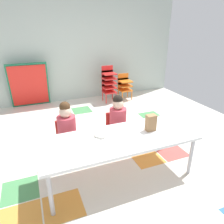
{
  "coord_description": "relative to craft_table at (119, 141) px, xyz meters",
  "views": [
    {
      "loc": [
        -1.04,
        -2.71,
        1.89
      ],
      "look_at": [
        -0.1,
        -0.39,
        0.83
      ],
      "focal_mm": 33.23,
      "sensor_mm": 36.0,
      "label": 1
    }
  ],
  "objects": [
    {
      "name": "ground_plane",
      "position": [
        0.11,
        0.64,
        -0.54
      ],
      "size": [
        5.88,
        5.43,
        0.02
      ],
      "color": "silver"
    },
    {
      "name": "paper_bag_brown",
      "position": [
        0.47,
        0.03,
        0.15
      ],
      "size": [
        0.13,
        0.09,
        0.22
      ],
      "primitive_type": "cube",
      "color": "#9E754C",
      "rests_on": "craft_table"
    },
    {
      "name": "kid_chair_orange_stack",
      "position": [
        1.41,
        2.82,
        -0.14
      ],
      "size": [
        0.32,
        0.3,
        0.68
      ],
      "color": "orange",
      "rests_on": "ground_plane"
    },
    {
      "name": "folded_activity_table",
      "position": [
        -0.97,
        3.16,
        0.0
      ],
      "size": [
        0.9,
        0.29,
        1.09
      ],
      "color": "#19724C",
      "rests_on": "ground_plane"
    },
    {
      "name": "kid_chair_red_stack",
      "position": [
        0.95,
        2.82,
        -0.02
      ],
      "size": [
        0.32,
        0.3,
        0.92
      ],
      "color": "red",
      "rests_on": "ground_plane"
    },
    {
      "name": "donut_powdered_on_plate",
      "position": [
        -0.23,
        0.13,
        0.07
      ],
      "size": [
        0.11,
        0.11,
        0.03
      ],
      "primitive_type": "torus",
      "color": "white",
      "rests_on": "craft_table"
    },
    {
      "name": "donut_powdered_loose",
      "position": [
        -0.21,
        0.1,
        0.06
      ],
      "size": [
        0.13,
        0.13,
        0.04
      ],
      "primitive_type": "torus",
      "color": "white",
      "rests_on": "craft_table"
    },
    {
      "name": "back_wall",
      "position": [
        0.11,
        3.36,
        0.78
      ],
      "size": [
        5.88,
        0.1,
        2.64
      ],
      "primitive_type": "cube",
      "color": "#B2C1B7",
      "rests_on": "ground_plane"
    },
    {
      "name": "paper_plate_near_edge",
      "position": [
        -0.23,
        0.13,
        0.05
      ],
      "size": [
        0.18,
        0.18,
        0.01
      ],
      "primitive_type": "cylinder",
      "color": "white",
      "rests_on": "craft_table"
    },
    {
      "name": "seated_child_middle_seat",
      "position": [
        0.25,
        0.61,
        0.02
      ],
      "size": [
        0.32,
        0.31,
        0.92
      ],
      "color": "red",
      "rests_on": "ground_plane"
    },
    {
      "name": "paper_plate_center_table",
      "position": [
        -0.04,
        0.19,
        0.05
      ],
      "size": [
        0.18,
        0.18,
        0.01
      ],
      "primitive_type": "cylinder",
      "color": "white",
      "rests_on": "craft_table"
    },
    {
      "name": "craft_table",
      "position": [
        0.0,
        0.0,
        0.0
      ],
      "size": [
        1.98,
        0.76,
        0.58
      ],
      "color": "white",
      "rests_on": "ground_plane"
    },
    {
      "name": "seated_child_near_camera",
      "position": [
        -0.54,
        0.61,
        0.02
      ],
      "size": [
        0.32,
        0.32,
        0.92
      ],
      "color": "red",
      "rests_on": "ground_plane"
    }
  ]
}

